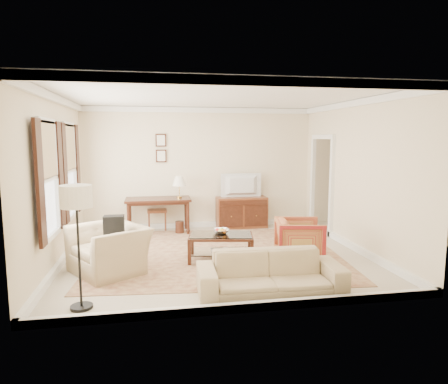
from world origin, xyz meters
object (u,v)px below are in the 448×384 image
object	(u,v)px
sofa	(270,267)
club_armchair	(109,242)
writing_desk	(158,203)
tv	(242,178)
coffee_table	(221,240)
striped_armchair	(299,238)
sideboard	(242,212)

from	to	relation	value
sofa	club_armchair	bearing A→B (deg)	151.76
writing_desk	tv	bearing A→B (deg)	5.22
coffee_table	striped_armchair	xyz separation A→B (m)	(1.38, -0.23, 0.04)
club_armchair	writing_desk	bearing A→B (deg)	129.09
sideboard	tv	world-z (taller)	tv
sofa	tv	bearing A→B (deg)	85.14
sideboard	sofa	world-z (taller)	sofa
coffee_table	tv	bearing A→B (deg)	69.34
tv	sofa	world-z (taller)	tv
tv	striped_armchair	xyz separation A→B (m)	(0.44, -2.75, -0.81)
writing_desk	sideboard	world-z (taller)	writing_desk
writing_desk	club_armchair	distance (m)	2.76
writing_desk	coffee_table	distance (m)	2.58
sideboard	tv	distance (m)	0.85
writing_desk	tv	world-z (taller)	tv
writing_desk	coffee_table	xyz separation A→B (m)	(1.06, -2.33, -0.33)
writing_desk	sideboard	size ratio (longest dim) A/B	1.21
coffee_table	striped_armchair	size ratio (longest dim) A/B	1.50
coffee_table	club_armchair	xyz separation A→B (m)	(-1.89, -0.30, 0.14)
coffee_table	club_armchair	world-z (taller)	club_armchair
writing_desk	coffee_table	world-z (taller)	writing_desk
sideboard	sofa	distance (m)	4.23
striped_armchair	club_armchair	bearing A→B (deg)	102.65
sideboard	club_armchair	size ratio (longest dim) A/B	1.05
tv	writing_desk	bearing A→B (deg)	5.22
sideboard	sofa	bearing A→B (deg)	-97.21
tv	coffee_table	distance (m)	2.82
club_armchair	coffee_table	bearing A→B (deg)	65.67
coffee_table	sofa	distance (m)	1.72
writing_desk	club_armchair	xyz separation A→B (m)	(-0.83, -2.63, -0.19)
writing_desk	striped_armchair	world-z (taller)	striped_armchair
sofa	striped_armchair	bearing A→B (deg)	58.37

